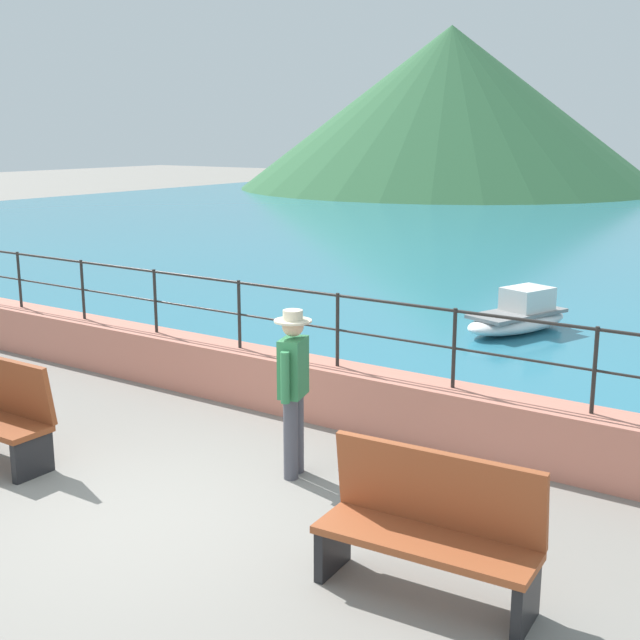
% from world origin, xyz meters
% --- Properties ---
extents(ground_plane, '(120.00, 120.00, 0.00)m').
position_xyz_m(ground_plane, '(0.00, 0.00, 0.00)').
color(ground_plane, gray).
extents(promenade_wall, '(20.00, 0.56, 0.70)m').
position_xyz_m(promenade_wall, '(0.00, 3.20, 0.35)').
color(promenade_wall, tan).
rests_on(promenade_wall, ground).
extents(railing, '(18.44, 0.04, 0.90)m').
position_xyz_m(railing, '(0.00, 3.20, 1.31)').
color(railing, '#282623').
rests_on(railing, promenade_wall).
extents(hill_main, '(26.04, 26.04, 9.79)m').
position_xyz_m(hill_main, '(-17.89, 43.02, 4.89)').
color(hill_main, '#33663D').
rests_on(hill_main, ground).
extents(bench_far, '(1.73, 0.67, 1.13)m').
position_xyz_m(bench_far, '(2.71, 0.34, 0.56)').
color(bench_far, '#9E4C28').
rests_on(bench_far, ground).
extents(person_walking, '(0.38, 0.55, 1.75)m').
position_xyz_m(person_walking, '(0.54, 1.56, 0.98)').
color(person_walking, '#4C4C56').
rests_on(person_walking, ground).
extents(boat_1, '(1.59, 2.47, 0.76)m').
position_xyz_m(boat_1, '(0.19, 8.70, 0.33)').
color(boat_1, white).
rests_on(boat_1, lake_water).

